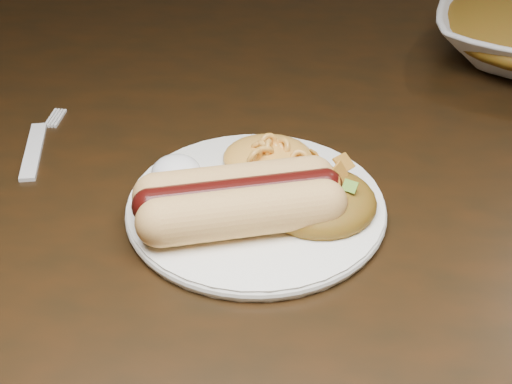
# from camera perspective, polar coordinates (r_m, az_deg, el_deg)

# --- Properties ---
(table) EXTENTS (1.60, 0.90, 0.75)m
(table) POSITION_cam_1_polar(r_m,az_deg,el_deg) (0.80, 3.66, -0.06)
(table) COLOR black
(table) RESTS_ON floor
(plate) EXTENTS (0.28, 0.28, 0.01)m
(plate) POSITION_cam_1_polar(r_m,az_deg,el_deg) (0.62, 0.00, -1.18)
(plate) COLOR white
(plate) RESTS_ON table
(hotdog) EXTENTS (0.15, 0.11, 0.04)m
(hotdog) POSITION_cam_1_polar(r_m,az_deg,el_deg) (0.58, -1.35, -0.55)
(hotdog) COLOR #F8D76A
(hotdog) RESTS_ON plate
(mac_and_cheese) EXTENTS (0.11, 0.10, 0.03)m
(mac_and_cheese) POSITION_cam_1_polar(r_m,az_deg,el_deg) (0.66, 1.01, 3.63)
(mac_and_cheese) COLOR #FFCA4E
(mac_and_cheese) RESTS_ON plate
(sour_cream) EXTENTS (0.05, 0.05, 0.03)m
(sour_cream) POSITION_cam_1_polar(r_m,az_deg,el_deg) (0.64, -6.43, 2.01)
(sour_cream) COLOR white
(sour_cream) RESTS_ON plate
(taco_salad) EXTENTS (0.10, 0.09, 0.04)m
(taco_salad) POSITION_cam_1_polar(r_m,az_deg,el_deg) (0.60, 5.05, 0.05)
(taco_salad) COLOR #A3320D
(taco_salad) RESTS_ON plate
(fork) EXTENTS (0.04, 0.12, 0.00)m
(fork) POSITION_cam_1_polar(r_m,az_deg,el_deg) (0.73, -17.37, 3.16)
(fork) COLOR silver
(fork) RESTS_ON table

